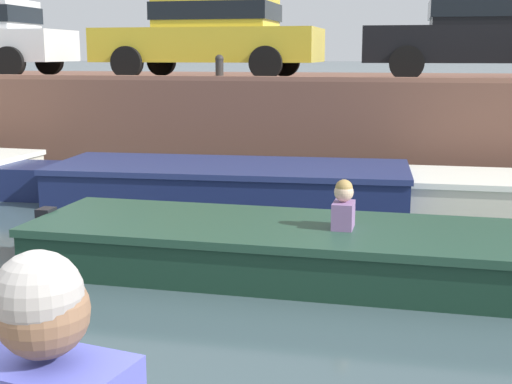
{
  "coord_description": "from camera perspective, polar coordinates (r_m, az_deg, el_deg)",
  "views": [
    {
      "loc": [
        1.02,
        -1.77,
        2.19
      ],
      "look_at": [
        -0.12,
        3.56,
        1.12
      ],
      "focal_mm": 50.0,
      "sensor_mm": 36.0,
      "label": 1
    }
  ],
  "objects": [
    {
      "name": "far_wall_coping",
      "position": [
        12.12,
        7.34,
        8.93
      ],
      "size": [
        60.0,
        0.24,
        0.08
      ],
      "primitive_type": "cube",
      "color": "#925F4C",
      "rests_on": "far_quay_wall"
    },
    {
      "name": "ground_plane",
      "position": [
        7.27,
        3.48,
        -6.49
      ],
      "size": [
        400.0,
        400.0,
        0.0
      ],
      "primitive_type": "plane",
      "color": "#3D5156"
    },
    {
      "name": "mooring_bollard_mid",
      "position": [
        12.63,
        -2.94,
        9.99
      ],
      "size": [
        0.15,
        0.15,
        0.45
      ],
      "color": "#2D2B28",
      "rests_on": "far_quay_wall"
    },
    {
      "name": "car_centre_black",
      "position": [
        13.69,
        17.7,
        12.12
      ],
      "size": [
        4.08,
        2.04,
        1.54
      ],
      "color": "black",
      "rests_on": "far_quay_wall"
    },
    {
      "name": "far_quay_wall",
      "position": [
        15.04,
        8.2,
        5.86
      ],
      "size": [
        60.0,
        6.0,
        1.72
      ],
      "primitive_type": "cube",
      "color": "brown",
      "rests_on": "ground"
    },
    {
      "name": "car_left_inner_yellow",
      "position": [
        14.15,
        -3.53,
        12.56
      ],
      "size": [
        4.32,
        2.07,
        1.54
      ],
      "color": "yellow",
      "rests_on": "far_quay_wall"
    },
    {
      "name": "boat_moored_central_navy",
      "position": [
        10.65,
        -3.51,
        0.73
      ],
      "size": [
        6.31,
        2.18,
        0.57
      ],
      "color": "navy",
      "rests_on": "ground"
    },
    {
      "name": "motorboat_passing",
      "position": [
        7.17,
        3.05,
        -4.61
      ],
      "size": [
        5.96,
        1.77,
        0.99
      ],
      "color": "#193828",
      "rests_on": "ground"
    }
  ]
}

